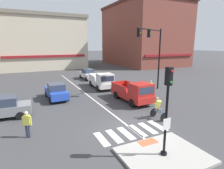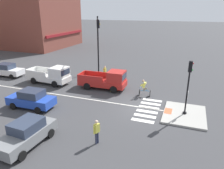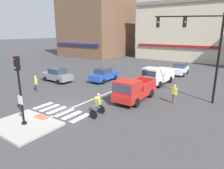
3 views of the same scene
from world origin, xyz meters
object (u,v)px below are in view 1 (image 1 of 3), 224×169
(car_white_eastbound_distant, at_px, (88,74))
(pickup_truck_white_eastbound_far, at_px, (102,81))
(cyclist, at_px, (158,108))
(pickup_truck_red_eastbound_mid, at_px, (134,93))
(traffic_light_mast, at_px, (154,48))
(pedestrian_waiting_far_side, at_px, (151,86))
(pedestrian_at_curb_left, at_px, (27,122))
(signal_pole, at_px, (167,104))
(car_grey_cross_left, at_px, (2,108))
(car_blue_westbound_far, at_px, (56,91))

(car_white_eastbound_distant, bearing_deg, pickup_truck_white_eastbound_far, -94.17)
(cyclist, bearing_deg, pickup_truck_red_eastbound_mid, 82.72)
(car_white_eastbound_distant, height_order, pickup_truck_red_eastbound_mid, pickup_truck_red_eastbound_mid)
(traffic_light_mast, bearing_deg, pedestrian_waiting_far_side, -133.35)
(pickup_truck_white_eastbound_far, distance_m, pedestrian_at_curb_left, 13.14)
(traffic_light_mast, bearing_deg, signal_pole, -125.43)
(pedestrian_waiting_far_side, bearing_deg, pickup_truck_red_eastbound_mid, -154.97)
(car_grey_cross_left, distance_m, car_white_eastbound_distant, 16.84)
(car_blue_westbound_far, height_order, pickup_truck_red_eastbound_mid, pickup_truck_red_eastbound_mid)
(signal_pole, distance_m, car_grey_cross_left, 12.15)
(signal_pole, relative_size, traffic_light_mast, 0.59)
(car_blue_westbound_far, height_order, cyclist, cyclist)
(car_blue_westbound_far, bearing_deg, pedestrian_waiting_far_side, -17.13)
(car_grey_cross_left, height_order, car_white_eastbound_distant, same)
(pickup_truck_red_eastbound_mid, bearing_deg, traffic_light_mast, 32.79)
(pickup_truck_red_eastbound_mid, relative_size, pickup_truck_white_eastbound_far, 0.99)
(car_blue_westbound_far, height_order, pickup_truck_white_eastbound_far, pickup_truck_white_eastbound_far)
(signal_pole, height_order, pedestrian_at_curb_left, signal_pole)
(car_grey_cross_left, relative_size, cyclist, 2.49)
(pedestrian_at_curb_left, bearing_deg, pickup_truck_white_eastbound_far, 47.39)
(car_grey_cross_left, relative_size, pickup_truck_red_eastbound_mid, 0.81)
(pickup_truck_white_eastbound_far, bearing_deg, signal_pole, -100.99)
(cyclist, height_order, pedestrian_at_curb_left, cyclist)
(cyclist, xyz_separation_m, pedestrian_at_curb_left, (-8.93, 1.13, 0.11))
(pickup_truck_red_eastbound_mid, bearing_deg, signal_pole, -112.76)
(car_grey_cross_left, bearing_deg, cyclist, -26.40)
(traffic_light_mast, relative_size, car_grey_cross_left, 1.76)
(car_white_eastbound_distant, height_order, cyclist, cyclist)
(car_blue_westbound_far, bearing_deg, pickup_truck_white_eastbound_far, 19.66)
(pickup_truck_white_eastbound_far, bearing_deg, traffic_light_mast, -36.59)
(signal_pole, relative_size, pickup_truck_white_eastbound_far, 0.84)
(car_blue_westbound_far, xyz_separation_m, cyclist, (6.03, -8.66, 0.06))
(traffic_light_mast, xyz_separation_m, car_white_eastbound_distant, (-4.49, 10.87, -4.26))
(pickup_truck_red_eastbound_mid, bearing_deg, pedestrian_at_curb_left, -161.88)
(cyclist, relative_size, pedestrian_at_curb_left, 1.01)
(pickup_truck_red_eastbound_mid, relative_size, cyclist, 3.06)
(car_blue_westbound_far, height_order, pedestrian_waiting_far_side, pedestrian_waiting_far_side)
(car_blue_westbound_far, bearing_deg, car_grey_cross_left, -142.97)
(car_blue_westbound_far, relative_size, pickup_truck_white_eastbound_far, 0.80)
(pickup_truck_red_eastbound_mid, distance_m, pedestrian_at_curb_left, 9.97)
(signal_pole, relative_size, pickup_truck_red_eastbound_mid, 0.85)
(pedestrian_at_curb_left, bearing_deg, car_grey_cross_left, 111.64)
(car_grey_cross_left, bearing_deg, car_blue_westbound_far, 37.03)
(car_white_eastbound_distant, height_order, pedestrian_at_curb_left, pedestrian_at_curb_left)
(traffic_light_mast, relative_size, car_white_eastbound_distant, 1.76)
(car_grey_cross_left, distance_m, pedestrian_waiting_far_side, 14.22)
(traffic_light_mast, distance_m, pedestrian_waiting_far_side, 4.52)
(traffic_light_mast, xyz_separation_m, pedestrian_at_curb_left, (-13.90, -5.95, -4.09))
(car_grey_cross_left, distance_m, pickup_truck_white_eastbound_far, 11.91)
(car_blue_westbound_far, bearing_deg, car_white_eastbound_distant, 54.99)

